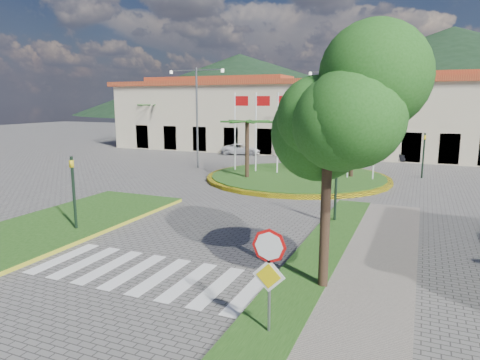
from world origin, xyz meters
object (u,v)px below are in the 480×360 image
at_px(roundabout_island, 298,177).
at_px(car_dark_b, 387,154).
at_px(deciduous_tree, 329,110).
at_px(stop_sign, 269,265).
at_px(white_van, 242,149).
at_px(car_dark_a, 333,149).

height_order(roundabout_island, car_dark_b, roundabout_island).
distance_m(roundabout_island, deciduous_tree, 18.55).
distance_m(stop_sign, white_van, 34.42).
relative_size(deciduous_tree, car_dark_a, 1.96).
bearing_deg(white_van, roundabout_island, -153.86).
relative_size(white_van, car_dark_a, 1.16).
relative_size(roundabout_island, car_dark_a, 3.66).
distance_m(stop_sign, car_dark_a, 34.94).
relative_size(deciduous_tree, car_dark_b, 1.93).
height_order(deciduous_tree, car_dark_b, deciduous_tree).
relative_size(car_dark_a, car_dark_b, 0.99).
bearing_deg(car_dark_a, stop_sign, -174.88).
distance_m(roundabout_island, car_dark_a, 14.50).
height_order(roundabout_island, car_dark_a, roundabout_island).
xyz_separation_m(white_van, car_dark_a, (8.74, 3.10, 0.03)).
xyz_separation_m(roundabout_island, white_van, (-9.07, 11.40, 0.38)).
distance_m(roundabout_island, stop_sign, 20.69).
bearing_deg(car_dark_a, car_dark_b, -115.26).
bearing_deg(car_dark_b, car_dark_a, 81.12).
distance_m(white_van, car_dark_b, 14.10).
xyz_separation_m(white_van, car_dark_b, (14.07, 0.97, 0.02)).
distance_m(white_van, car_dark_a, 9.27).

